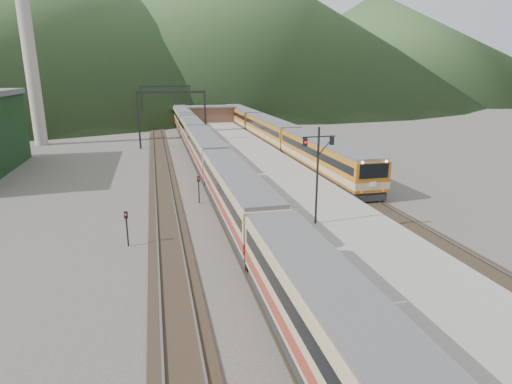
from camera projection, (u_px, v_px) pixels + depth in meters
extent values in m
cube|color=black|center=(206.00, 168.00, 48.27)|extent=(2.60, 200.00, 0.12)
cube|color=slate|center=(200.00, 167.00, 48.08)|extent=(0.10, 200.00, 0.14)
cube|color=slate|center=(213.00, 167.00, 48.41)|extent=(0.10, 200.00, 0.14)
cube|color=black|center=(161.00, 170.00, 47.16)|extent=(2.60, 200.00, 0.12)
cube|color=slate|center=(155.00, 170.00, 46.97)|extent=(0.10, 200.00, 0.14)
cube|color=slate|center=(168.00, 169.00, 47.29)|extent=(0.10, 200.00, 0.14)
cube|color=black|center=(303.00, 163.00, 50.84)|extent=(2.60, 200.00, 0.12)
cube|color=slate|center=(297.00, 162.00, 50.65)|extent=(0.10, 200.00, 0.14)
cube|color=slate|center=(309.00, 162.00, 50.97)|extent=(0.10, 200.00, 0.14)
cube|color=gray|center=(259.00, 165.00, 47.53)|extent=(8.00, 100.00, 1.00)
cube|color=black|center=(139.00, 120.00, 59.58)|extent=(0.25, 0.25, 8.00)
cube|color=black|center=(205.00, 119.00, 61.66)|extent=(0.25, 0.25, 8.00)
cube|color=black|center=(171.00, 92.00, 59.59)|extent=(9.30, 0.22, 0.35)
cube|color=black|center=(142.00, 107.00, 82.99)|extent=(0.25, 0.25, 8.00)
cube|color=black|center=(190.00, 106.00, 85.07)|extent=(0.25, 0.25, 8.00)
cube|color=black|center=(165.00, 86.00, 83.00)|extent=(9.30, 0.22, 0.35)
cylinder|color=#9E998E|center=(27.00, 39.00, 59.92)|extent=(1.80, 1.80, 30.00)
cube|color=brown|center=(211.00, 115.00, 84.48)|extent=(9.00, 4.00, 2.80)
cube|color=slate|center=(210.00, 107.00, 84.06)|extent=(9.40, 4.40, 0.30)
cone|color=#2E4A25|center=(59.00, 22.00, 171.72)|extent=(180.00, 180.00, 60.00)
cone|color=#2E4A25|center=(217.00, 18.00, 222.77)|extent=(220.00, 220.00, 75.00)
cone|color=#2E4A25|center=(373.00, 44.00, 225.27)|extent=(160.00, 160.00, 50.00)
cube|color=tan|center=(345.00, 353.00, 13.63)|extent=(2.68, 18.00, 3.27)
cube|color=tan|center=(236.00, 196.00, 30.95)|extent=(2.68, 18.00, 3.27)
cube|color=tan|center=(205.00, 151.00, 48.27)|extent=(2.68, 18.00, 3.27)
cube|color=tan|center=(191.00, 130.00, 65.59)|extent=(2.68, 18.00, 3.27)
cube|color=tan|center=(182.00, 118.00, 82.92)|extent=(2.68, 18.00, 3.27)
cube|color=#A46118|center=(324.00, 156.00, 44.22)|extent=(3.08, 20.73, 3.76)
cube|color=#A46118|center=(270.00, 130.00, 64.10)|extent=(3.08, 20.73, 3.76)
cube|color=#A46118|center=(242.00, 116.00, 83.99)|extent=(3.08, 20.73, 3.76)
cylinder|color=black|center=(317.00, 177.00, 26.99)|extent=(0.14, 0.14, 6.26)
cube|color=black|center=(319.00, 137.00, 26.30)|extent=(2.20, 0.20, 0.07)
cube|color=black|center=(305.00, 142.00, 26.13)|extent=(0.26, 0.19, 0.50)
cube|color=black|center=(332.00, 141.00, 26.63)|extent=(0.26, 0.19, 0.50)
cylinder|color=black|center=(199.00, 191.00, 35.28)|extent=(0.10, 0.10, 2.00)
cube|color=black|center=(198.00, 179.00, 34.99)|extent=(0.22, 0.16, 0.45)
cylinder|color=black|center=(127.00, 231.00, 26.45)|extent=(0.10, 0.10, 2.00)
cube|color=black|center=(126.00, 215.00, 26.17)|extent=(0.25, 0.21, 0.45)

